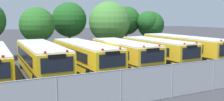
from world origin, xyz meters
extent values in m
plane|color=#38383D|center=(0.00, 0.00, 0.00)|extent=(160.00, 160.00, 0.00)
cube|color=black|center=(-7.91, 0.32, 1.62)|extent=(0.10, 8.07, 0.69)
sphere|color=red|center=(-8.53, -5.00, 2.43)|extent=(0.18, 0.18, 0.18)
cylinder|color=black|center=(-8.10, -3.75, 0.50)|extent=(0.29, 1.00, 1.00)
cylinder|color=black|center=(-8.04, 3.39, 0.50)|extent=(0.29, 1.00, 1.00)
cube|color=yellow|center=(-5.49, 0.18, 1.33)|extent=(2.53, 10.40, 1.97)
cube|color=white|center=(-5.49, 0.18, 2.38)|extent=(2.48, 10.20, 0.12)
cube|color=black|center=(-5.52, -5.08, 0.53)|extent=(2.50, 0.18, 0.36)
cube|color=black|center=(-5.52, -5.03, 1.69)|extent=(2.01, 0.07, 0.95)
cube|color=black|center=(-4.24, 0.47, 1.65)|extent=(0.10, 8.10, 0.71)
cube|color=black|center=(-6.73, 0.49, 1.65)|extent=(0.10, 8.10, 0.71)
cube|color=black|center=(-5.49, 0.18, 0.94)|extent=(2.55, 10.51, 0.10)
sphere|color=red|center=(-4.85, -4.87, 2.48)|extent=(0.18, 0.18, 0.18)
sphere|color=red|center=(-6.20, -4.86, 2.48)|extent=(0.18, 0.18, 0.18)
cube|color=black|center=(-5.52, -5.04, 2.22)|extent=(1.10, 0.09, 0.24)
cylinder|color=black|center=(-4.43, -3.62, 0.50)|extent=(0.29, 1.00, 1.00)
cylinder|color=black|center=(-6.60, -3.60, 0.50)|extent=(0.29, 1.00, 1.00)
cylinder|color=black|center=(-4.37, 3.57, 0.50)|extent=(0.29, 1.00, 1.00)
cylinder|color=black|center=(-6.55, 3.58, 0.50)|extent=(0.29, 1.00, 1.00)
cube|color=yellow|center=(-1.88, 0.14, 1.32)|extent=(2.59, 10.51, 1.94)
cube|color=white|center=(-1.88, 0.14, 2.35)|extent=(2.54, 10.30, 0.12)
cube|color=black|center=(-1.79, -5.17, 0.53)|extent=(2.47, 0.20, 0.36)
cube|color=black|center=(-1.79, -5.12, 1.67)|extent=(1.99, 0.09, 0.93)
cube|color=black|center=(-0.65, 0.46, 1.63)|extent=(0.17, 8.16, 0.70)
cube|color=black|center=(-3.12, 0.42, 1.63)|extent=(0.17, 8.16, 0.70)
cube|color=black|center=(-1.88, 0.14, 0.93)|extent=(2.62, 10.61, 0.10)
sphere|color=red|center=(-1.13, -4.94, 2.45)|extent=(0.18, 0.18, 0.18)
sphere|color=red|center=(-2.46, -4.96, 2.45)|extent=(0.18, 0.18, 0.18)
cube|color=black|center=(-1.79, -5.13, 2.19)|extent=(1.09, 0.10, 0.24)
cylinder|color=black|center=(-0.75, -3.68, 0.50)|extent=(0.30, 1.00, 1.00)
cylinder|color=black|center=(-2.89, -3.71, 0.50)|extent=(0.30, 1.00, 1.00)
cylinder|color=black|center=(-0.87, 3.59, 0.50)|extent=(0.30, 1.00, 1.00)
cylinder|color=black|center=(-3.01, 3.55, 0.50)|extent=(0.30, 1.00, 1.00)
cube|color=yellow|center=(1.84, -0.15, 1.30)|extent=(2.71, 9.20, 1.91)
cube|color=white|center=(1.84, -0.15, 2.32)|extent=(2.65, 9.02, 0.12)
cube|color=black|center=(1.75, -4.79, 0.53)|extent=(2.59, 0.21, 0.36)
cube|color=black|center=(1.75, -4.74, 1.65)|extent=(2.08, 0.10, 0.92)
cube|color=black|center=(3.13, 0.13, 1.61)|extent=(0.18, 7.14, 0.69)
cube|color=black|center=(0.56, 0.18, 1.61)|extent=(0.18, 7.14, 0.69)
cube|color=black|center=(1.84, -0.15, 0.92)|extent=(2.73, 9.30, 0.10)
sphere|color=red|center=(2.45, -4.59, 2.42)|extent=(0.18, 0.18, 0.18)
sphere|color=red|center=(1.06, -4.56, 2.42)|extent=(0.18, 0.18, 0.18)
cube|color=black|center=(1.75, -4.75, 2.16)|extent=(1.14, 0.10, 0.24)
cylinder|color=black|center=(2.91, -3.35, 0.50)|extent=(0.30, 1.01, 1.00)
cylinder|color=black|center=(0.66, -3.30, 0.50)|extent=(0.30, 1.01, 1.00)
cylinder|color=black|center=(3.02, 2.61, 0.50)|extent=(0.30, 1.01, 1.00)
cylinder|color=black|center=(0.77, 2.65, 0.50)|extent=(0.30, 1.01, 1.00)
cube|color=yellow|center=(5.50, -0.25, 1.33)|extent=(2.41, 9.17, 1.95)
cube|color=white|center=(5.50, -0.25, 2.36)|extent=(2.36, 8.99, 0.12)
cube|color=black|center=(5.51, -4.90, 0.53)|extent=(2.42, 0.17, 0.36)
cube|color=black|center=(5.51, -4.85, 1.68)|extent=(1.95, 0.07, 0.94)
cube|color=black|center=(6.70, 0.06, 1.64)|extent=(0.07, 7.15, 0.70)
cube|color=black|center=(4.29, 0.05, 1.64)|extent=(0.07, 7.15, 0.70)
cube|color=black|center=(5.50, -0.25, 0.94)|extent=(2.43, 9.26, 0.10)
sphere|color=red|center=(6.16, -4.68, 2.46)|extent=(0.18, 0.18, 0.18)
sphere|color=red|center=(4.86, -4.68, 2.46)|extent=(0.18, 0.18, 0.18)
cube|color=black|center=(5.51, -4.86, 2.20)|extent=(1.07, 0.08, 0.24)
cylinder|color=black|center=(6.55, -3.42, 0.50)|extent=(0.28, 1.00, 1.00)
cylinder|color=black|center=(4.46, -3.43, 0.50)|extent=(0.28, 1.00, 1.00)
cylinder|color=black|center=(6.53, 2.54, 0.50)|extent=(0.28, 1.00, 1.00)
cylinder|color=black|center=(4.44, 2.53, 0.50)|extent=(0.28, 1.00, 1.00)
cube|color=yellow|center=(9.18, 0.19, 1.40)|extent=(2.51, 10.96, 2.10)
cube|color=white|center=(9.18, 0.19, 2.51)|extent=(2.46, 10.74, 0.12)
cube|color=black|center=(10.46, 0.49, 1.73)|extent=(0.04, 8.55, 0.75)
cube|color=black|center=(7.90, 0.49, 1.73)|extent=(0.04, 8.55, 0.75)
cube|color=black|center=(9.18, 0.19, 0.98)|extent=(2.54, 11.07, 0.10)
sphere|color=red|center=(8.49, -5.14, 2.61)|extent=(0.18, 0.18, 0.18)
cylinder|color=black|center=(10.30, -3.89, 0.50)|extent=(0.28, 1.00, 1.00)
cylinder|color=black|center=(8.06, -3.89, 0.50)|extent=(0.28, 1.00, 1.00)
cylinder|color=black|center=(10.30, 3.87, 0.50)|extent=(0.28, 1.00, 1.00)
cylinder|color=black|center=(8.06, 3.87, 0.50)|extent=(0.28, 1.00, 1.00)
cylinder|color=#4C3823|center=(-4.13, 8.68, 1.14)|extent=(0.31, 0.31, 2.28)
sphere|color=#286623|center=(-4.13, 8.68, 3.73)|extent=(3.87, 3.87, 3.87)
sphere|color=#286623|center=(-4.27, 8.61, 3.63)|extent=(2.30, 2.30, 2.30)
cylinder|color=#4C3823|center=(0.19, 10.78, 1.31)|extent=(0.43, 0.43, 2.63)
sphere|color=#1E561E|center=(0.19, 10.78, 4.25)|extent=(4.32, 4.32, 4.32)
sphere|color=#1E561E|center=(0.78, 11.07, 4.33)|extent=(2.88, 2.88, 2.88)
cylinder|color=#4C3823|center=(4.76, 8.74, 1.00)|extent=(0.30, 0.30, 2.01)
sphere|color=#478438|center=(4.76, 8.74, 3.95)|extent=(5.18, 5.18, 5.18)
sphere|color=#478438|center=(5.41, 8.94, 3.70)|extent=(3.94, 3.94, 3.94)
cylinder|color=#4C3823|center=(8.73, 11.37, 1.28)|extent=(0.29, 0.29, 2.55)
sphere|color=#1E561E|center=(8.73, 11.37, 4.06)|extent=(4.02, 4.02, 4.02)
sphere|color=#1E561E|center=(8.39, 11.47, 4.53)|extent=(2.88, 2.88, 2.88)
cylinder|color=#4C3823|center=(11.43, 9.19, 1.05)|extent=(0.34, 0.34, 2.09)
sphere|color=#1E561E|center=(11.43, 9.19, 3.48)|extent=(3.71, 3.71, 3.71)
sphere|color=#1E561E|center=(10.69, 8.88, 3.93)|extent=(2.90, 2.90, 2.90)
cylinder|color=#9EA0A3|center=(-6.62, -9.06, 0.98)|extent=(0.07, 0.07, 1.97)
cylinder|color=#9EA0A3|center=(-3.32, -9.06, 0.98)|extent=(0.07, 0.07, 1.97)
cylinder|color=#9EA0A3|center=(-0.02, -9.06, 0.98)|extent=(0.07, 0.07, 1.97)
cylinder|color=#9EA0A3|center=(3.28, -9.06, 0.98)|extent=(0.07, 0.07, 1.97)
cube|color=#ADB2B7|center=(-0.02, -9.06, 0.98)|extent=(26.39, 0.02, 1.93)
cylinder|color=#9EA0A3|center=(-0.02, -9.06, 1.94)|extent=(26.39, 0.04, 0.04)
camera|label=1|loc=(-9.36, -20.06, 4.59)|focal=40.67mm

